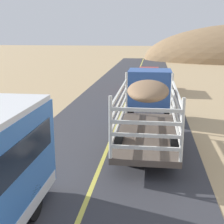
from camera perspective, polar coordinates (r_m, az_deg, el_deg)
livestock_truck at (r=16.74m, az=6.72°, el=2.90°), size 2.53×9.70×3.02m
car_far at (r=28.15m, az=6.64°, el=6.07°), size 1.90×4.62×1.93m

